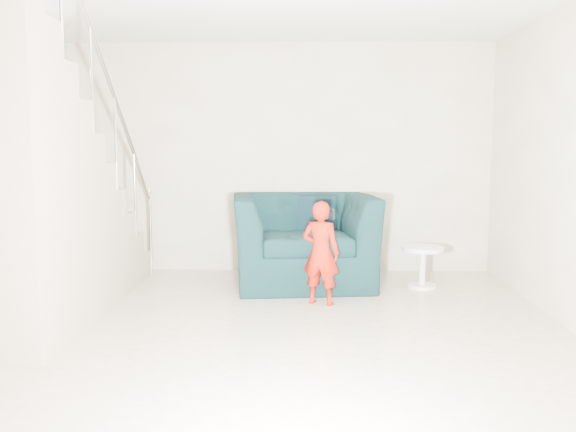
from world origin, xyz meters
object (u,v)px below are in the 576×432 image
Objects in this scene: toddler at (321,253)px; side_table at (422,260)px; armchair at (303,239)px; staircase at (32,213)px.

toddler is 2.24× the size of side_table.
toddler is at bearing -147.35° from side_table.
armchair is 1.51× the size of toddler.
armchair reaches higher than side_table.
staircase reaches higher than side_table.
side_table is 3.86m from staircase.
armchair is 3.38× the size of side_table.
staircase is at bearing -159.15° from side_table.
staircase reaches higher than armchair.
side_table is (1.27, -0.16, -0.19)m from armchair.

